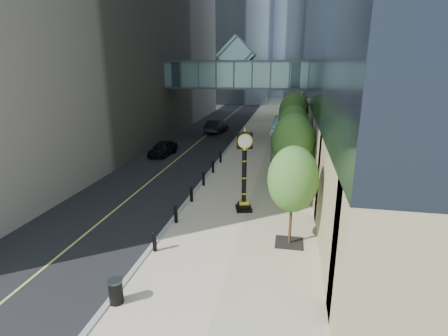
{
  "coord_description": "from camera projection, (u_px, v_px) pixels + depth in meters",
  "views": [
    {
      "loc": [
        3.32,
        -12.99,
        8.63
      ],
      "look_at": [
        -0.55,
        7.35,
        2.47
      ],
      "focal_mm": 28.0,
      "sensor_mm": 36.0,
      "label": 1
    }
  ],
  "objects": [
    {
      "name": "ground",
      "position": [
        205.0,
        269.0,
        15.28
      ],
      "size": [
        320.0,
        320.0,
        0.0
      ],
      "primitive_type": "plane",
      "color": "gray",
      "rests_on": "ground"
    },
    {
      "name": "bollard_row",
      "position": [
        198.0,
        187.0,
        24.1
      ],
      "size": [
        0.2,
        16.2,
        0.9
      ],
      "color": "black",
      "rests_on": "sidewalk"
    },
    {
      "name": "entrance_canopy",
      "position": [
        292.0,
        125.0,
        26.65
      ],
      "size": [
        3.0,
        8.0,
        4.38
      ],
      "color": "#383F44",
      "rests_on": "ground"
    },
    {
      "name": "skywalk",
      "position": [
        237.0,
        73.0,
        39.99
      ],
      "size": [
        17.0,
        4.2,
        5.8
      ],
      "color": "#45676F",
      "rests_on": "ground"
    },
    {
      "name": "car_far",
      "position": [
        217.0,
        126.0,
        45.73
      ],
      "size": [
        2.37,
        5.24,
        1.67
      ],
      "primitive_type": "imported",
      "rotation": [
        0.0,
        0.0,
        3.02
      ],
      "color": "black",
      "rests_on": "road"
    },
    {
      "name": "sidewalk",
      "position": [
        274.0,
        124.0,
        52.76
      ],
      "size": [
        8.0,
        180.0,
        0.06
      ],
      "primitive_type": "cube",
      "color": "#C0AD93",
      "rests_on": "ground"
    },
    {
      "name": "pedestrian",
      "position": [
        296.0,
        167.0,
        27.57
      ],
      "size": [
        0.64,
        0.5,
        1.53
      ],
      "primitive_type": "imported",
      "rotation": [
        0.0,
        0.0,
        2.86
      ],
      "color": "#B6B0A6",
      "rests_on": "sidewalk"
    },
    {
      "name": "street_trees",
      "position": [
        293.0,
        126.0,
        28.77
      ],
      "size": [
        2.87,
        28.4,
        5.91
      ],
      "color": "black",
      "rests_on": "sidewalk"
    },
    {
      "name": "road",
      "position": [
        222.0,
        122.0,
        54.2
      ],
      "size": [
        8.0,
        180.0,
        0.02
      ],
      "primitive_type": "cube",
      "color": "black",
      "rests_on": "ground"
    },
    {
      "name": "trash_bin",
      "position": [
        116.0,
        292.0,
        12.95
      ],
      "size": [
        0.53,
        0.53,
        0.9
      ],
      "primitive_type": "cylinder",
      "rotation": [
        0.0,
        0.0,
        -0.03
      ],
      "color": "black",
      "rests_on": "sidewalk"
    },
    {
      "name": "street_clock",
      "position": [
        244.0,
        176.0,
        20.76
      ],
      "size": [
        1.15,
        1.15,
        5.02
      ],
      "rotation": [
        0.0,
        0.0,
        0.26
      ],
      "color": "black",
      "rests_on": "sidewalk"
    },
    {
      "name": "curb",
      "position": [
        248.0,
        123.0,
        53.47
      ],
      "size": [
        0.25,
        180.0,
        0.07
      ],
      "primitive_type": "cube",
      "color": "gray",
      "rests_on": "ground"
    },
    {
      "name": "car_near",
      "position": [
        163.0,
        148.0,
        34.26
      ],
      "size": [
        2.11,
        4.29,
        1.41
      ],
      "primitive_type": "imported",
      "rotation": [
        0.0,
        0.0,
        -0.11
      ],
      "color": "black",
      "rests_on": "road"
    }
  ]
}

